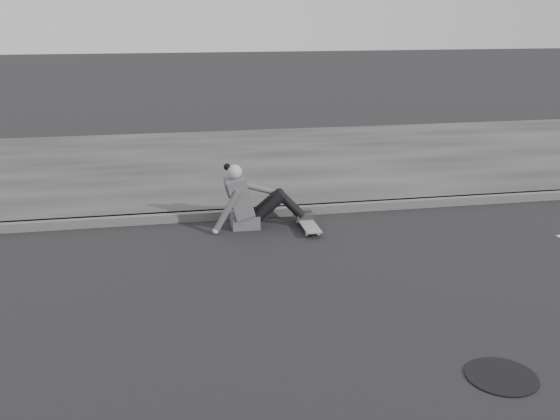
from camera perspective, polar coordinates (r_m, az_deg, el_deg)
The scene contains 6 objects.
ground at distance 6.47m, azimuth 4.33°, elevation -7.48°, with size 80.00×80.00×0.00m, color black.
curb at distance 8.79m, azimuth -0.03°, elevation -0.10°, with size 24.00×0.16×0.12m, color #4D4D4D.
sidewalk at distance 11.66m, azimuth -2.84°, elevation 4.35°, with size 24.00×6.00×0.12m, color #333333.
manhole at distance 5.37m, azimuth 19.58°, elevation -14.14°, with size 0.56×0.56×0.01m, color black.
skateboard at distance 8.23m, azimuth 2.56°, elevation -1.30°, with size 0.20×0.78×0.09m.
seated_woman at distance 8.24m, azimuth -2.78°, elevation 0.84°, with size 1.38×0.46×0.88m.
Camera 1 is at (-1.58, -5.64, 2.74)m, focal length 40.00 mm.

